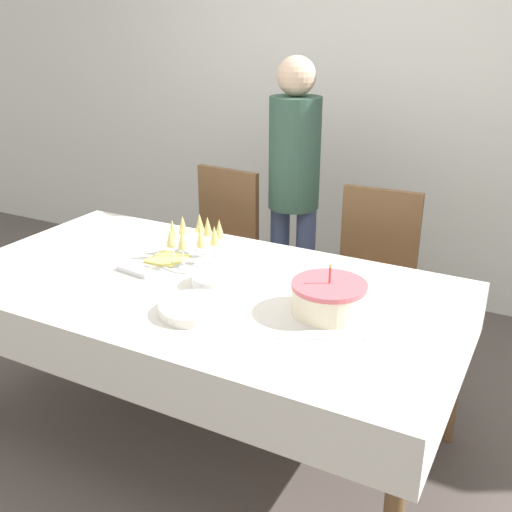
# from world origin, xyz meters

# --- Properties ---
(ground_plane) EXTENTS (12.00, 12.00, 0.00)m
(ground_plane) POSITION_xyz_m (0.00, 0.00, 0.00)
(ground_plane) COLOR #564C47
(wall_back) EXTENTS (8.00, 0.05, 2.70)m
(wall_back) POSITION_xyz_m (0.00, 1.88, 1.35)
(wall_back) COLOR silver
(wall_back) RESTS_ON ground_plane
(dining_table) EXTENTS (2.08, 1.10, 0.75)m
(dining_table) POSITION_xyz_m (0.00, 0.00, 0.65)
(dining_table) COLOR silver
(dining_table) RESTS_ON ground_plane
(dining_chair_far_left) EXTENTS (0.46, 0.46, 0.96)m
(dining_chair_far_left) POSITION_xyz_m (-0.45, 0.87, 0.53)
(dining_chair_far_left) COLOR brown
(dining_chair_far_left) RESTS_ON ground_plane
(dining_chair_far_right) EXTENTS (0.44, 0.44, 0.96)m
(dining_chair_far_right) POSITION_xyz_m (0.46, 0.87, 0.53)
(dining_chair_far_right) COLOR brown
(dining_chair_far_right) RESTS_ON ground_plane
(birthday_cake) EXTENTS (0.27, 0.27, 0.19)m
(birthday_cake) POSITION_xyz_m (0.55, 0.00, 0.80)
(birthday_cake) COLOR beige
(birthday_cake) RESTS_ON dining_table
(champagne_tray) EXTENTS (0.32, 0.32, 0.18)m
(champagne_tray) POSITION_xyz_m (-0.15, 0.19, 0.84)
(champagne_tray) COLOR silver
(champagne_tray) RESTS_ON dining_table
(plate_stack_main) EXTENTS (0.26, 0.26, 0.03)m
(plate_stack_main) POSITION_xyz_m (0.13, -0.23, 0.76)
(plate_stack_main) COLOR silver
(plate_stack_main) RESTS_ON dining_table
(plate_stack_dessert) EXTENTS (0.20, 0.20, 0.05)m
(plate_stack_dessert) POSITION_xyz_m (0.08, 0.01, 0.77)
(plate_stack_dessert) COLOR white
(plate_stack_dessert) RESTS_ON dining_table
(cake_knife) EXTENTS (0.28, 0.15, 0.00)m
(cake_knife) POSITION_xyz_m (0.61, -0.19, 0.75)
(cake_knife) COLOR silver
(cake_knife) RESTS_ON dining_table
(fork_pile) EXTENTS (0.18, 0.08, 0.02)m
(fork_pile) POSITION_xyz_m (-0.29, -0.04, 0.76)
(fork_pile) COLOR silver
(fork_pile) RESTS_ON dining_table
(napkin_pile) EXTENTS (0.15, 0.15, 0.01)m
(napkin_pile) POSITION_xyz_m (-0.26, 0.13, 0.75)
(napkin_pile) COLOR #E0D166
(napkin_pile) RESTS_ON dining_table
(person_standing) EXTENTS (0.28, 0.28, 1.57)m
(person_standing) POSITION_xyz_m (-0.08, 1.08, 0.94)
(person_standing) COLOR #3F4C72
(person_standing) RESTS_ON ground_plane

